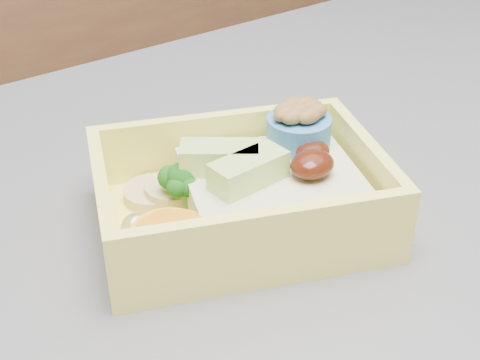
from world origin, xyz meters
TOP-DOWN VIEW (x-y plane):
  - bento_box at (-0.19, 0.02)m, footprint 0.20×0.18m

SIDE VIEW (x-z plane):
  - bento_box at x=-0.19m, z-range 0.91..0.97m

